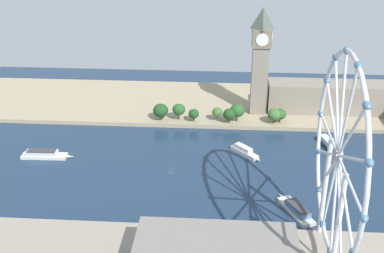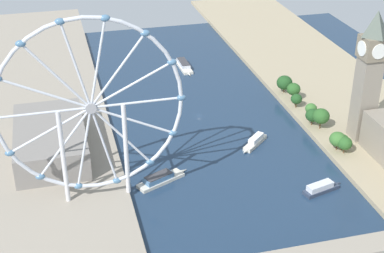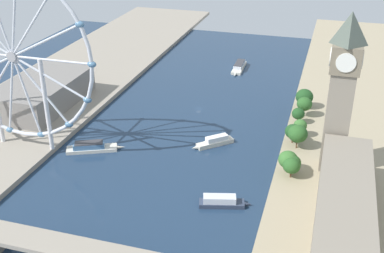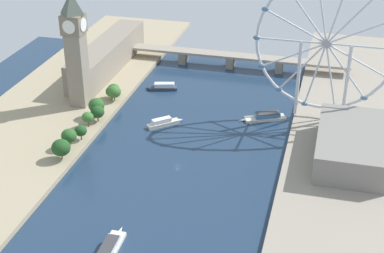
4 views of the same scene
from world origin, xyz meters
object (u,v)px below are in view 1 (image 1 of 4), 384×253
(parliament_block, at_px, (344,97))
(tour_boat_2, at_px, (245,151))
(clock_tower, at_px, (260,60))
(tour_boat_0, at_px, (326,142))
(ferris_wheel, at_px, (338,157))
(tour_boat_3, at_px, (296,210))
(tour_boat_1, at_px, (44,154))

(parliament_block, height_order, tour_boat_2, parliament_block)
(clock_tower, height_order, tour_boat_0, clock_tower)
(ferris_wheel, bearing_deg, tour_boat_2, -160.72)
(tour_boat_0, bearing_deg, tour_boat_3, 144.84)
(ferris_wheel, bearing_deg, clock_tower, -171.83)
(clock_tower, bearing_deg, ferris_wheel, 8.17)
(tour_boat_0, relative_size, tour_boat_3, 0.78)
(parliament_block, relative_size, tour_boat_1, 3.38)
(parliament_block, height_order, ferris_wheel, ferris_wheel)
(clock_tower, distance_m, tour_boat_1, 169.27)
(clock_tower, height_order, tour_boat_3, clock_tower)
(parliament_block, relative_size, tour_boat_3, 3.69)
(clock_tower, xyz_separation_m, ferris_wheel, (165.44, 23.75, 9.02))
(ferris_wheel, height_order, tour_boat_2, ferris_wheel)
(clock_tower, bearing_deg, parliament_block, 95.20)
(tour_boat_2, xyz_separation_m, tour_boat_3, (65.26, 26.00, -0.09))
(clock_tower, relative_size, tour_boat_0, 3.24)
(ferris_wheel, relative_size, tour_boat_3, 3.09)
(tour_boat_3, bearing_deg, tour_boat_1, 47.43)
(parliament_block, distance_m, tour_boat_1, 227.25)
(parliament_block, height_order, tour_boat_0, parliament_block)
(tour_boat_0, height_order, tour_boat_3, tour_boat_3)
(tour_boat_2, bearing_deg, tour_boat_3, -20.49)
(tour_boat_1, bearing_deg, ferris_wheel, -28.98)
(parliament_block, xyz_separation_m, tour_boat_2, (71.20, -78.27, -12.18))
(parliament_block, relative_size, ferris_wheel, 1.19)
(clock_tower, height_order, tour_boat_1, clock_tower)
(clock_tower, xyz_separation_m, tour_boat_3, (130.38, 14.66, -43.28))
(tour_boat_1, relative_size, tour_boat_2, 1.59)
(clock_tower, relative_size, parliament_block, 0.69)
(tour_boat_0, bearing_deg, clock_tower, 28.83)
(tour_boat_0, xyz_separation_m, tour_boat_3, (82.97, -30.65, -0.08))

